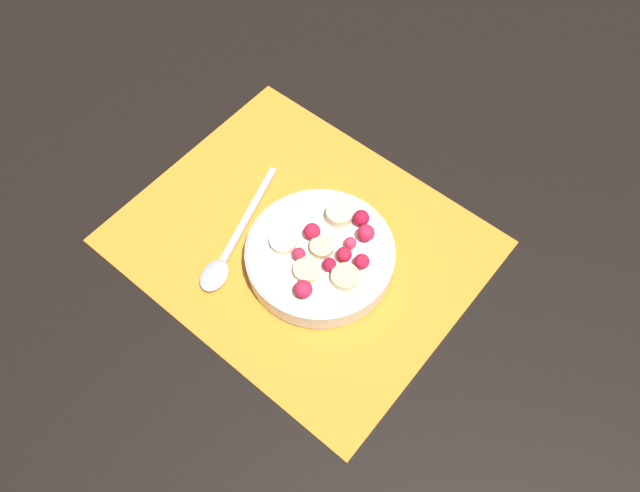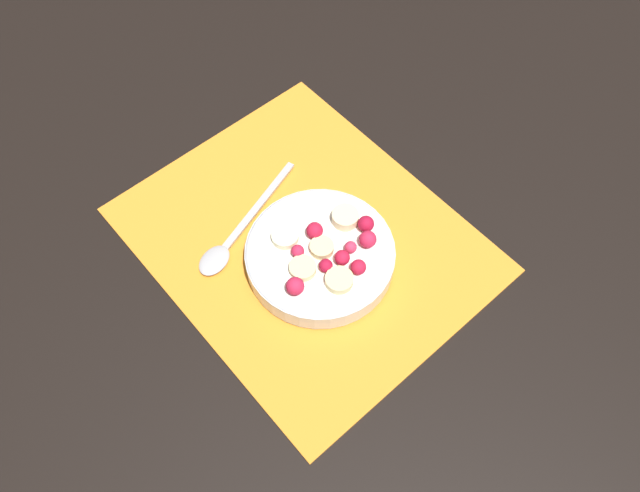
% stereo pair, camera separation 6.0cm
% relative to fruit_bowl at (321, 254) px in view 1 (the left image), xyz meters
% --- Properties ---
extents(ground_plane, '(3.00, 3.00, 0.00)m').
position_rel_fruit_bowl_xyz_m(ground_plane, '(-0.04, 0.01, -0.02)').
color(ground_plane, black).
extents(placemat, '(0.42, 0.35, 0.01)m').
position_rel_fruit_bowl_xyz_m(placemat, '(-0.04, 0.01, -0.02)').
color(placemat, orange).
rests_on(placemat, ground_plane).
extents(fruit_bowl, '(0.18, 0.18, 0.05)m').
position_rel_fruit_bowl_xyz_m(fruit_bowl, '(0.00, 0.00, 0.00)').
color(fruit_bowl, silver).
rests_on(fruit_bowl, placemat).
extents(spoon, '(0.08, 0.19, 0.01)m').
position_rel_fruit_bowl_xyz_m(spoon, '(-0.09, -0.07, -0.02)').
color(spoon, '#B2B2B7').
rests_on(spoon, placemat).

